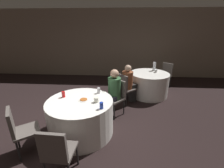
# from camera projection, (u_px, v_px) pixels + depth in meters

# --- Properties ---
(ground_plane) EXTENTS (16.00, 16.00, 0.00)m
(ground_plane) POSITION_uv_depth(u_px,v_px,m) (74.00, 134.00, 3.12)
(ground_plane) COLOR black
(wall_back) EXTENTS (16.00, 0.06, 2.80)m
(wall_back) POSITION_uv_depth(u_px,v_px,m) (100.00, 44.00, 6.42)
(wall_back) COLOR #7A6B5B
(wall_back) RESTS_ON ground_plane
(table_near) EXTENTS (1.31, 1.31, 0.73)m
(table_near) POSITION_uv_depth(u_px,v_px,m) (81.00, 117.00, 3.07)
(table_near) COLOR white
(table_near) RESTS_ON ground_plane
(table_far) EXTENTS (1.22, 1.22, 0.73)m
(table_far) POSITION_uv_depth(u_px,v_px,m) (149.00, 84.00, 4.83)
(table_far) COLOR white
(table_far) RESTS_ON ground_plane
(chair_near_northeast) EXTENTS (0.56, 0.56, 0.88)m
(chair_near_northeast) POSITION_uv_depth(u_px,v_px,m) (117.00, 94.00, 3.71)
(chair_near_northeast) COLOR #59514C
(chair_near_northeast) RESTS_ON ground_plane
(chair_near_south) EXTENTS (0.41, 0.42, 0.88)m
(chair_near_south) POSITION_uv_depth(u_px,v_px,m) (57.00, 151.00, 2.02)
(chair_near_south) COLOR #59514C
(chair_near_south) RESTS_ON ground_plane
(chair_near_southwest) EXTENTS (0.56, 0.56, 0.88)m
(chair_near_southwest) POSITION_uv_depth(u_px,v_px,m) (19.00, 128.00, 2.47)
(chair_near_southwest) COLOR #59514C
(chair_near_southwest) RESTS_ON ground_plane
(chair_far_northeast) EXTENTS (0.57, 0.57, 0.88)m
(chair_far_northeast) POSITION_uv_depth(u_px,v_px,m) (166.00, 73.00, 5.40)
(chair_far_northeast) COLOR #59514C
(chair_far_northeast) RESTS_ON ground_plane
(chair_far_southwest) EXTENTS (0.56, 0.56, 0.88)m
(chair_far_southwest) POSITION_uv_depth(u_px,v_px,m) (125.00, 86.00, 4.20)
(chair_far_southwest) COLOR #59514C
(chair_far_southwest) RESTS_ON ground_plane
(person_floral_shirt) EXTENTS (0.45, 0.44, 1.13)m
(person_floral_shirt) POSITION_uv_depth(u_px,v_px,m) (129.00, 84.00, 4.28)
(person_floral_shirt) COLOR #282828
(person_floral_shirt) RESTS_ON ground_plane
(person_green_jacket) EXTENTS (0.44, 0.45, 1.18)m
(person_green_jacket) POSITION_uv_depth(u_px,v_px,m) (112.00, 94.00, 3.58)
(person_green_jacket) COLOR black
(person_green_jacket) RESTS_ON ground_plane
(pizza_plate_near) EXTENTS (0.21, 0.21, 0.02)m
(pizza_plate_near) POSITION_uv_depth(u_px,v_px,m) (84.00, 100.00, 2.96)
(pizza_plate_near) COLOR white
(pizza_plate_near) RESTS_ON table_near
(soda_can_silver) EXTENTS (0.07, 0.07, 0.12)m
(soda_can_silver) POSITION_uv_depth(u_px,v_px,m) (99.00, 90.00, 3.26)
(soda_can_silver) COLOR silver
(soda_can_silver) RESTS_ON table_near
(soda_can_red) EXTENTS (0.07, 0.07, 0.12)m
(soda_can_red) POSITION_uv_depth(u_px,v_px,m) (63.00, 94.00, 3.07)
(soda_can_red) COLOR red
(soda_can_red) RESTS_ON table_near
(soda_can_blue) EXTENTS (0.07, 0.07, 0.12)m
(soda_can_blue) POSITION_uv_depth(u_px,v_px,m) (101.00, 105.00, 2.63)
(soda_can_blue) COLOR #1E38A5
(soda_can_blue) RESTS_ON table_near
(cup_near) EXTENTS (0.09, 0.09, 0.10)m
(cup_near) POSITION_uv_depth(u_px,v_px,m) (96.00, 100.00, 2.87)
(cup_near) COLOR silver
(cup_near) RESTS_ON table_near
(bottle_far) EXTENTS (0.09, 0.09, 0.28)m
(bottle_far) POSITION_uv_depth(u_px,v_px,m) (154.00, 66.00, 4.93)
(bottle_far) COLOR silver
(bottle_far) RESTS_ON table_far
(cup_far) EXTENTS (0.09, 0.09, 0.10)m
(cup_far) POSITION_uv_depth(u_px,v_px,m) (156.00, 71.00, 4.77)
(cup_far) COLOR white
(cup_far) RESTS_ON table_far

